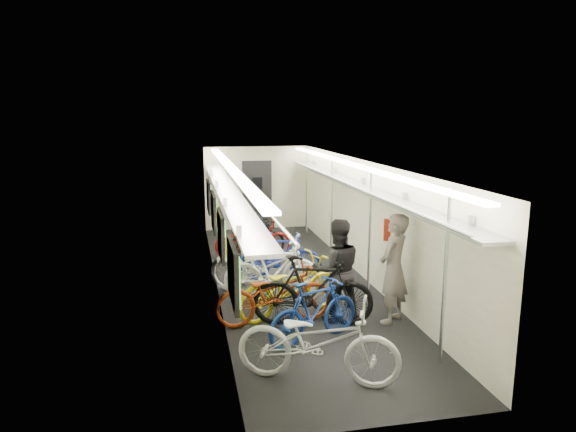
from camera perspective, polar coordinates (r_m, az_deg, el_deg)
name	(u,v)px	position (r m, az deg, el deg)	size (l,w,h in m)	color
train_car_shell	(268,195)	(10.64, -2.27, 2.33)	(10.00, 10.00, 10.00)	black
bicycle_0	(318,342)	(6.54, 3.34, -13.76)	(0.72, 2.05, 1.08)	silver
bicycle_1	(314,311)	(7.62, 2.93, -10.52)	(0.45, 1.59, 0.96)	navy
bicycle_2	(274,294)	(8.23, -1.55, -8.67)	(0.66, 1.90, 1.00)	#953310
bicycle_3	(313,291)	(8.15, 2.79, -8.33)	(0.54, 1.92, 1.15)	black
bicycle_4	(290,286)	(8.54, 0.23, -7.84)	(0.68, 1.94, 1.02)	yellow
bicycle_5	(275,272)	(9.18, -1.50, -6.20)	(0.52, 1.84, 1.10)	silver
bicycle_6	(265,265)	(9.58, -2.60, -5.43)	(0.74, 2.12, 1.11)	silver
bicycle_7	(280,256)	(10.33, -0.92, -4.49)	(0.47, 1.68, 1.01)	#192C9A
bicycle_8	(253,239)	(11.96, -3.92, -2.51)	(0.62, 1.78, 0.93)	maroon
bicycle_9	(255,240)	(11.72, -3.70, -2.67)	(0.46, 1.64, 0.98)	black
passenger_near	(394,269)	(8.36, 11.65, -5.75)	(0.65, 0.43, 1.78)	slate
passenger_mid	(337,270)	(8.32, 5.46, -6.02)	(0.82, 0.64, 1.68)	black
backpack	(391,230)	(9.32, 11.39, -1.53)	(0.26, 0.14, 0.38)	#B12611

